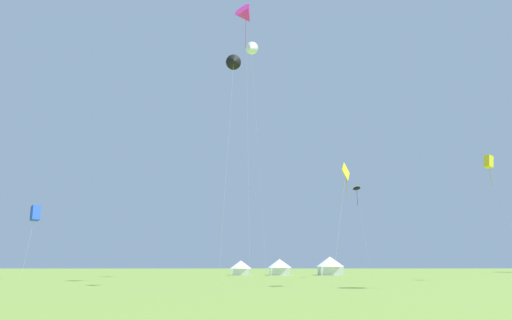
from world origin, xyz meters
TOP-DOWN VIEW (x-y plane):
  - kite_black_delta at (-2.13, 29.63)m, footprint 1.69×2.16m
  - kite_magenta_delta at (-1.15, 38.44)m, footprint 3.29×3.91m
  - kite_white_delta at (-0.50, 52.83)m, footprint 3.36×2.74m
  - kite_yellow_diamond at (7.98, 30.24)m, footprint 2.71×3.21m
  - kite_yellow_box at (29.12, 43.45)m, footprint 1.94×2.80m
  - kite_black_parafoil at (15.68, 55.65)m, footprint 1.33×3.03m
  - kite_blue_box at (-28.70, 48.36)m, footprint 1.61×1.97m
  - festival_tent_left at (-2.30, 70.62)m, footprint 3.91×3.91m
  - festival_tent_right at (4.75, 70.62)m, footprint 4.33×4.33m
  - festival_tent_center at (13.94, 70.62)m, footprint 5.00×5.00m

SIDE VIEW (x-z plane):
  - festival_tent_left at x=-2.30m, z-range 0.14..2.68m
  - festival_tent_right at x=4.75m, z-range 0.15..2.97m
  - festival_tent_center at x=13.94m, z-range 0.17..3.42m
  - kite_blue_box at x=-28.70m, z-range 3.66..13.09m
  - kite_yellow_diamond at x=7.98m, z-range 4.29..15.03m
  - kite_black_parafoil at x=15.68m, z-range 6.35..19.80m
  - kite_yellow_box at x=29.12m, z-range 6.66..21.75m
  - kite_black_delta at x=-2.13m, z-range 9.70..30.95m
  - kite_magenta_delta at x=-1.15m, z-range 14.95..47.64m
  - kite_white_delta at x=-0.50m, z-range 16.95..53.50m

